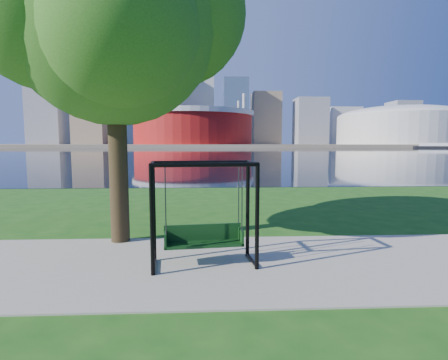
{
  "coord_description": "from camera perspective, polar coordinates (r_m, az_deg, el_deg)",
  "views": [
    {
      "loc": [
        -0.33,
        -7.39,
        2.46
      ],
      "look_at": [
        0.02,
        0.0,
        1.69
      ],
      "focal_mm": 28.0,
      "sensor_mm": 36.0,
      "label": 1
    }
  ],
  "objects": [
    {
      "name": "river",
      "position": [
        109.42,
        -2.55,
        4.66
      ],
      "size": [
        900.0,
        180.0,
        0.02
      ],
      "primitive_type": "cube",
      "color": "black",
      "rests_on": "ground"
    },
    {
      "name": "park_tree",
      "position": [
        9.55,
        -17.84,
        24.4
      ],
      "size": [
        6.41,
        5.79,
        7.96
      ],
      "color": "black",
      "rests_on": "ground"
    },
    {
      "name": "skyline",
      "position": [
        328.51,
        -3.46,
        11.78
      ],
      "size": [
        392.0,
        66.0,
        96.5
      ],
      "color": "gray",
      "rests_on": "far_bank"
    },
    {
      "name": "barge",
      "position": [
        226.42,
        32.15,
        4.75
      ],
      "size": [
        29.01,
        18.69,
        2.84
      ],
      "rotation": [
        0.0,
        0.0,
        -0.43
      ],
      "color": "black",
      "rests_on": "river"
    },
    {
      "name": "stadium",
      "position": [
        242.87,
        -5.05,
        8.71
      ],
      "size": [
        83.0,
        83.0,
        32.0
      ],
      "color": "maroon",
      "rests_on": "far_bank"
    },
    {
      "name": "swing",
      "position": [
        7.02,
        -3.36,
        -5.9
      ],
      "size": [
        2.15,
        1.12,
        2.11
      ],
      "rotation": [
        0.0,
        0.0,
        0.11
      ],
      "color": "black",
      "rests_on": "ground"
    },
    {
      "name": "path",
      "position": [
        7.32,
        0.02,
        -13.57
      ],
      "size": [
        120.0,
        4.0,
        0.03
      ],
      "primitive_type": "cube",
      "color": "#9E937F",
      "rests_on": "ground"
    },
    {
      "name": "ground",
      "position": [
        7.8,
        -0.16,
        -12.44
      ],
      "size": [
        900.0,
        900.0,
        0.0
      ],
      "primitive_type": "plane",
      "color": "#1E5114",
      "rests_on": "ground"
    },
    {
      "name": "arena",
      "position": [
        277.93,
        26.71,
        8.09
      ],
      "size": [
        84.0,
        84.0,
        26.56
      ],
      "color": "beige",
      "rests_on": "far_bank"
    },
    {
      "name": "far_bank",
      "position": [
        313.4,
        -2.67,
        5.68
      ],
      "size": [
        900.0,
        228.0,
        2.0
      ],
      "primitive_type": "cube",
      "color": "#937F60",
      "rests_on": "ground"
    }
  ]
}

